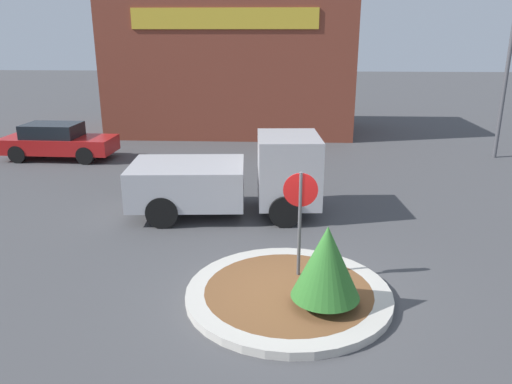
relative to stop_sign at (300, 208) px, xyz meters
name	(u,v)px	position (x,y,z in m)	size (l,w,h in m)	color
ground_plane	(288,297)	(-0.21, -0.67, -1.63)	(120.00, 120.00, 0.00)	#474749
traffic_island	(288,294)	(-0.21, -0.67, -1.55)	(4.01, 4.01, 0.16)	#BCB7AD
stop_sign	(300,208)	(0.00, 0.00, 0.00)	(0.69, 0.07, 2.36)	#4C4C51
island_shrub	(327,262)	(0.45, -1.19, -0.60)	(1.26, 1.26, 1.55)	brown
utility_truck	(234,177)	(-1.70, 4.03, -0.55)	(5.37, 2.66, 2.25)	#B2B2B7
storefront_building	(232,69)	(-3.01, 16.83, 1.55)	(11.91, 6.07, 6.35)	brown
parked_sedan_red	(58,141)	(-9.49, 10.09, -0.89)	(4.52, 1.87, 1.45)	#B21919
light_pole	(508,62)	(8.44, 11.30, 2.20)	(0.70, 0.30, 6.55)	#4C4C51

